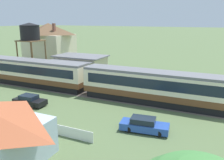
{
  "coord_description": "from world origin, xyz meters",
  "views": [
    {
      "loc": [
        -2.31,
        -27.02,
        10.61
      ],
      "look_at": [
        -15.11,
        0.63,
        2.7
      ],
      "focal_mm": 38.0,
      "sensor_mm": 36.0,
      "label": 1
    }
  ],
  "objects_px": {
    "parked_car_black": "(30,101)",
    "passenger_train": "(156,86)",
    "parked_car_blue": "(144,125)",
    "station_house_brown_roof": "(49,43)",
    "water_tower": "(30,33)",
    "station_building": "(81,64)"
  },
  "relations": [
    {
      "from": "station_house_brown_roof",
      "to": "parked_car_black",
      "type": "height_order",
      "value": "station_house_brown_roof"
    },
    {
      "from": "water_tower",
      "to": "station_building",
      "type": "bearing_deg",
      "value": 17.28
    },
    {
      "from": "station_building",
      "to": "parked_car_black",
      "type": "distance_m",
      "value": 18.49
    },
    {
      "from": "passenger_train",
      "to": "parked_car_blue",
      "type": "bearing_deg",
      "value": -82.37
    },
    {
      "from": "water_tower",
      "to": "parked_car_blue",
      "type": "bearing_deg",
      "value": -29.07
    },
    {
      "from": "parked_car_blue",
      "to": "passenger_train",
      "type": "bearing_deg",
      "value": 90.78
    },
    {
      "from": "passenger_train",
      "to": "station_house_brown_roof",
      "type": "xyz_separation_m",
      "value": [
        -30.94,
        17.54,
        2.6
      ]
    },
    {
      "from": "station_building",
      "to": "parked_car_blue",
      "type": "distance_m",
      "value": 26.8
    },
    {
      "from": "station_building",
      "to": "station_house_brown_roof",
      "type": "height_order",
      "value": "station_house_brown_roof"
    },
    {
      "from": "passenger_train",
      "to": "station_building",
      "type": "height_order",
      "value": "passenger_train"
    },
    {
      "from": "station_building",
      "to": "water_tower",
      "type": "distance_m",
      "value": 11.77
    },
    {
      "from": "passenger_train",
      "to": "station_house_brown_roof",
      "type": "bearing_deg",
      "value": 150.45
    },
    {
      "from": "station_house_brown_roof",
      "to": "passenger_train",
      "type": "bearing_deg",
      "value": -29.55
    },
    {
      "from": "water_tower",
      "to": "parked_car_black",
      "type": "relative_size",
      "value": 2.32
    },
    {
      "from": "passenger_train",
      "to": "water_tower",
      "type": "bearing_deg",
      "value": 164.21
    },
    {
      "from": "parked_car_black",
      "to": "passenger_train",
      "type": "bearing_deg",
      "value": 26.06
    },
    {
      "from": "station_house_brown_roof",
      "to": "parked_car_blue",
      "type": "relative_size",
      "value": 2.33
    },
    {
      "from": "water_tower",
      "to": "parked_car_blue",
      "type": "xyz_separation_m",
      "value": [
        28.6,
        -15.9,
        -7.24
      ]
    },
    {
      "from": "passenger_train",
      "to": "station_building",
      "type": "distance_m",
      "value": 20.89
    },
    {
      "from": "water_tower",
      "to": "parked_car_black",
      "type": "bearing_deg",
      "value": -48.43
    },
    {
      "from": "passenger_train",
      "to": "station_building",
      "type": "bearing_deg",
      "value": 148.93
    },
    {
      "from": "passenger_train",
      "to": "water_tower",
      "type": "distance_m",
      "value": 29.13
    }
  ]
}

